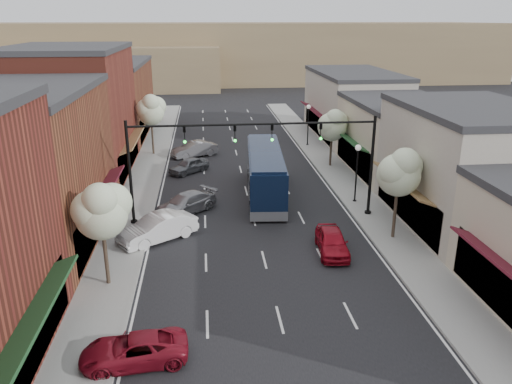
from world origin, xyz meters
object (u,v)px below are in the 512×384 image
object	(u,v)px
signal_mast_left	(166,157)
tree_left_far	(151,109)
tree_left_near	(101,209)
parked_car_b	(158,228)
lamp_post_near	(357,164)
parked_car_c	(186,203)
coach_bus	(265,172)
red_hatchback	(332,241)
signal_mast_right	(338,152)
lamp_post_far	(308,118)
tree_right_far	(333,124)
parked_car_d	(189,166)
tree_right_near	(400,171)
parked_car_a	(134,350)
parked_car_e	(194,149)

from	to	relation	value
signal_mast_left	tree_left_far	distance (m)	18.14
tree_left_near	parked_car_b	size ratio (longest dim) A/B	1.14
parked_car_b	lamp_post_near	bearing A→B (deg)	75.13
parked_car_c	coach_bus	bearing A→B (deg)	75.46
tree_left_far	parked_car_b	xyz separation A→B (m)	(2.05, -20.66, -3.79)
red_hatchback	parked_car_b	distance (m)	10.61
parked_car_b	signal_mast_right	bearing A→B (deg)	67.62
tree_left_near	signal_mast_right	bearing A→B (deg)	30.14
lamp_post_far	parked_car_b	world-z (taller)	lamp_post_far
lamp_post_near	parked_car_c	world-z (taller)	lamp_post_near
signal_mast_right	tree_right_far	distance (m)	12.27
parked_car_c	lamp_post_near	bearing A→B (deg)	51.30
red_hatchback	parked_car_d	size ratio (longest dim) A/B	1.07
red_hatchback	parked_car_b	xyz separation A→B (m)	(-10.25, 2.76, 0.11)
tree_right_near	lamp_post_far	xyz separation A→B (m)	(-0.55, 24.06, -1.45)
tree_right_far	lamp_post_near	bearing A→B (deg)	-93.31
tree_right_near	parked_car_a	size ratio (longest dim) A/B	1.40
signal_mast_right	lamp_post_far	xyz separation A→B (m)	(2.18, 20.00, -1.62)
tree_left_far	parked_car_c	xyz separation A→B (m)	(3.63, -16.16, -3.90)
parked_car_a	parked_car_d	xyz separation A→B (m)	(1.57, 25.81, 0.07)
tree_right_far	tree_left_near	world-z (taller)	tree_left_near
red_hatchback	parked_car_a	world-z (taller)	red_hatchback
signal_mast_right	coach_bus	bearing A→B (deg)	130.86
tree_right_far	lamp_post_far	distance (m)	8.13
lamp_post_near	red_hatchback	world-z (taller)	lamp_post_near
signal_mast_right	parked_car_a	size ratio (longest dim) A/B	1.93
parked_car_a	coach_bus	bearing A→B (deg)	152.27
tree_right_near	parked_car_b	bearing A→B (deg)	174.73
tree_right_far	lamp_post_far	world-z (taller)	tree_right_far
tree_right_far	signal_mast_left	bearing A→B (deg)	-139.46
tree_left_near	parked_car_c	distance (m)	11.06
tree_right_near	signal_mast_right	bearing A→B (deg)	123.91
signal_mast_right	coach_bus	distance (m)	7.05
parked_car_c	parked_car_a	bearing A→B (deg)	-47.55
signal_mast_left	tree_right_far	size ratio (longest dim) A/B	1.51
coach_bus	parked_car_e	world-z (taller)	coach_bus
parked_car_c	parked_car_e	distance (m)	15.12
lamp_post_near	coach_bus	bearing A→B (deg)	159.47
parked_car_d	tree_left_near	bearing A→B (deg)	-53.22
parked_car_d	tree_right_near	bearing A→B (deg)	-2.81
signal_mast_left	parked_car_a	distance (m)	14.91
tree_left_far	lamp_post_far	distance (m)	16.26
parked_car_a	tree_right_near	bearing A→B (deg)	119.04
tree_right_far	coach_bus	size ratio (longest dim) A/B	0.46
parked_car_e	lamp_post_near	bearing A→B (deg)	13.97
tree_left_far	parked_car_b	world-z (taller)	tree_left_far
signal_mast_left	parked_car_a	world-z (taller)	signal_mast_left
signal_mast_left	tree_left_near	bearing A→B (deg)	-108.10
tree_left_far	coach_bus	bearing A→B (deg)	-53.55
signal_mast_right	tree_right_near	distance (m)	4.89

